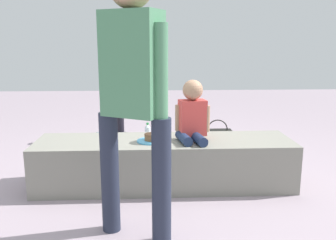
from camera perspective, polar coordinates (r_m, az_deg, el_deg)
ground_plane at (r=3.03m, az=-0.55°, el=-10.17°), size 12.00×12.00×0.00m
concrete_ledge at (r=2.96m, az=-0.56°, el=-6.74°), size 2.06×0.54×0.38m
child_seated at (r=2.86m, az=3.86°, el=0.95°), size 0.28×0.33×0.48m
adult_standing at (r=2.01m, az=-5.60°, el=6.10°), size 0.42×0.32×1.56m
cake_plate at (r=2.85m, az=-2.73°, el=-3.03°), size 0.22×0.22×0.07m
gift_bag at (r=3.51m, az=-10.26°, el=-4.67°), size 0.20×0.08×0.33m
railing_post at (r=4.37m, az=-7.76°, el=1.87°), size 0.36×0.36×1.03m
water_bottle_near_gift at (r=4.23m, az=-3.25°, el=-2.14°), size 0.07×0.07×0.24m
water_bottle_far_side at (r=3.62m, az=11.16°, el=-5.19°), size 0.08×0.08×0.19m
party_cup_red at (r=4.05m, az=2.62°, el=-3.64°), size 0.08×0.08×0.10m
cake_box_white at (r=3.96m, az=-4.32°, el=-3.74°), size 0.37×0.32×0.14m
handbag_black_leather at (r=4.00m, az=7.80°, el=-2.93°), size 0.31×0.12×0.33m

